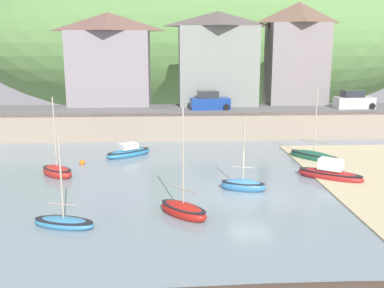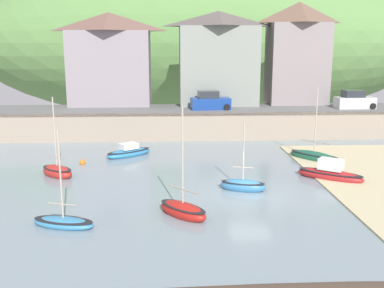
% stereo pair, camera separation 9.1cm
% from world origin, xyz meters
% --- Properties ---
extents(ground, '(48.00, 41.00, 0.61)m').
position_xyz_m(ground, '(1.40, -9.56, 0.16)').
color(ground, gray).
extents(quay_seawall, '(48.00, 9.40, 2.40)m').
position_xyz_m(quay_seawall, '(0.00, 17.50, 1.36)').
color(quay_seawall, gray).
rests_on(quay_seawall, ground).
extents(hillside_backdrop, '(80.00, 44.00, 26.66)m').
position_xyz_m(hillside_backdrop, '(1.01, 55.20, 9.33)').
color(hillside_backdrop, '#598645').
rests_on(hillside_backdrop, ground).
extents(waterfront_building_left, '(9.16, 5.74, 10.14)m').
position_xyz_m(waterfront_building_left, '(-11.54, 25.20, 7.54)').
color(waterfront_building_left, gray).
rests_on(waterfront_building_left, ground).
extents(waterfront_building_centre, '(8.94, 6.19, 10.32)m').
position_xyz_m(waterfront_building_centre, '(0.58, 25.20, 7.62)').
color(waterfront_building_centre, gray).
rests_on(waterfront_building_centre, ground).
extents(waterfront_building_right, '(6.88, 4.79, 11.34)m').
position_xyz_m(waterfront_building_right, '(9.66, 25.20, 8.17)').
color(waterfront_building_right, gray).
rests_on(waterfront_building_right, ground).
extents(sailboat_nearest_shore, '(3.77, 4.07, 6.06)m').
position_xyz_m(sailboat_nearest_shore, '(6.55, 8.11, 0.31)').
color(sailboat_nearest_shore, '#1B523D').
rests_on(sailboat_nearest_shore, ground).
extents(sailboat_blue_trim, '(4.11, 3.54, 1.25)m').
position_xyz_m(sailboat_blue_trim, '(-8.36, 10.31, 0.31)').
color(sailboat_blue_trim, teal).
rests_on(sailboat_blue_trim, ground).
extents(sailboat_tall_mast, '(3.06, 1.93, 4.58)m').
position_xyz_m(sailboat_tall_mast, '(-0.33, 0.88, 0.30)').
color(sailboat_tall_mast, teal).
rests_on(sailboat_tall_mast, ground).
extents(sailboat_far_left, '(2.97, 2.81, 5.79)m').
position_xyz_m(sailboat_far_left, '(-12.85, 4.65, 0.33)').
color(sailboat_far_left, '#AA251F').
rests_on(sailboat_far_left, ground).
extents(sailboat_white_hull, '(3.50, 2.10, 5.10)m').
position_xyz_m(sailboat_white_hull, '(-10.34, -4.48, 0.23)').
color(sailboat_white_hull, teal).
rests_on(sailboat_white_hull, ground).
extents(rowboat_small_beached, '(3.12, 3.21, 6.10)m').
position_xyz_m(rowboat_small_beached, '(-4.25, -3.32, 0.32)').
color(rowboat_small_beached, '#A81D17').
rests_on(rowboat_small_beached, ground).
extents(motorboat_with_cabin, '(4.46, 3.75, 1.63)m').
position_xyz_m(motorboat_with_cabin, '(6.03, 2.92, 0.39)').
color(motorboat_with_cabin, maroon).
rests_on(motorboat_with_cabin, ground).
extents(parked_car_near_slipway, '(4.25, 2.10, 1.95)m').
position_xyz_m(parked_car_near_slipway, '(-0.68, 20.70, 3.20)').
color(parked_car_near_slipway, navy).
rests_on(parked_car_near_slipway, ground).
extents(parked_car_by_wall, '(4.19, 1.94, 1.95)m').
position_xyz_m(parked_car_by_wall, '(14.80, 20.70, 3.20)').
color(parked_car_by_wall, '#BBBEC0').
rests_on(parked_car_by_wall, ground).
extents(mooring_buoy, '(0.46, 0.46, 0.46)m').
position_xyz_m(mooring_buoy, '(-11.71, 7.79, 0.14)').
color(mooring_buoy, orange).
rests_on(mooring_buoy, ground).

